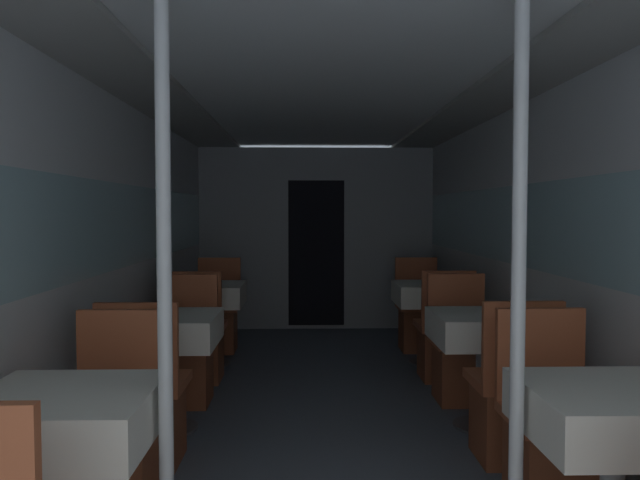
{
  "coord_description": "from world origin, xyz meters",
  "views": [
    {
      "loc": [
        -0.13,
        -1.57,
        1.35
      ],
      "look_at": [
        -0.03,
        2.83,
        1.15
      ],
      "focal_mm": 35.0,
      "sensor_mm": 36.0,
      "label": 1
    }
  ],
  "objects_px": {
    "chair_left_near_2": "(198,346)",
    "dining_table_right_0": "(614,420)",
    "dining_table_right_1": "(483,332)",
    "chair_right_far_1": "(461,361)",
    "chair_left_far_1": "(185,363)",
    "chair_left_far_2": "(217,322)",
    "dining_table_right_2": "(430,296)",
    "chair_right_far_0": "(553,449)",
    "support_pole_right_0": "(518,298)",
    "support_pole_left_0": "(165,299)",
    "chair_right_near_2": "(443,344)",
    "dining_table_left_1": "(168,334)",
    "dining_table_left_2": "(209,297)",
    "chair_left_near_1": "(146,412)",
    "chair_right_far_2": "(419,321)",
    "dining_table_left_0": "(65,425)",
    "chair_left_far_0": "(114,453)",
    "chair_right_near_1": "(511,409)"
  },
  "relations": [
    {
      "from": "dining_table_left_0",
      "to": "dining_table_right_1",
      "type": "xyz_separation_m",
      "value": [
        1.96,
        1.64,
        0.0
      ]
    },
    {
      "from": "chair_left_far_0",
      "to": "chair_right_near_2",
      "type": "xyz_separation_m",
      "value": [
        1.96,
        2.2,
        0.0
      ]
    },
    {
      "from": "dining_table_left_0",
      "to": "support_pole_left_0",
      "type": "distance_m",
      "value": 0.57
    },
    {
      "from": "dining_table_left_0",
      "to": "support_pole_left_0",
      "type": "bearing_deg",
      "value": -0.0
    },
    {
      "from": "dining_table_right_0",
      "to": "chair_right_near_1",
      "type": "height_order",
      "value": "chair_right_near_1"
    },
    {
      "from": "support_pole_right_0",
      "to": "dining_table_right_2",
      "type": "distance_m",
      "value": 3.33
    },
    {
      "from": "dining_table_right_0",
      "to": "chair_right_far_0",
      "type": "relative_size",
      "value": 0.8
    },
    {
      "from": "dining_table_left_2",
      "to": "chair_right_near_2",
      "type": "height_order",
      "value": "chair_right_near_2"
    },
    {
      "from": "chair_left_near_1",
      "to": "dining_table_right_1",
      "type": "xyz_separation_m",
      "value": [
        1.96,
        0.54,
        0.31
      ]
    },
    {
      "from": "chair_right_far_0",
      "to": "chair_right_far_2",
      "type": "distance_m",
      "value": 3.28
    },
    {
      "from": "dining_table_right_2",
      "to": "dining_table_left_2",
      "type": "bearing_deg",
      "value": 180.0
    },
    {
      "from": "chair_right_far_1",
      "to": "chair_right_far_2",
      "type": "xyz_separation_m",
      "value": [
        0.0,
        1.64,
        0.0
      ]
    },
    {
      "from": "dining_table_right_1",
      "to": "chair_right_far_2",
      "type": "bearing_deg",
      "value": 90.0
    },
    {
      "from": "dining_table_right_1",
      "to": "chair_right_near_2",
      "type": "height_order",
      "value": "chair_right_near_2"
    },
    {
      "from": "support_pole_right_0",
      "to": "chair_right_far_2",
      "type": "xyz_separation_m",
      "value": [
        0.35,
        3.82,
        -0.76
      ]
    },
    {
      "from": "support_pole_right_0",
      "to": "chair_right_near_1",
      "type": "bearing_deg",
      "value": 72.2
    },
    {
      "from": "dining_table_right_0",
      "to": "chair_left_far_1",
      "type": "bearing_deg",
      "value": 131.92
    },
    {
      "from": "chair_right_far_1",
      "to": "dining_table_right_2",
      "type": "bearing_deg",
      "value": -90.0
    },
    {
      "from": "chair_right_far_0",
      "to": "dining_table_right_2",
      "type": "bearing_deg",
      "value": -90.0
    },
    {
      "from": "chair_right_far_2",
      "to": "dining_table_right_1",
      "type": "bearing_deg",
      "value": 90.0
    },
    {
      "from": "dining_table_left_2",
      "to": "dining_table_right_0",
      "type": "height_order",
      "value": "same"
    },
    {
      "from": "dining_table_left_2",
      "to": "chair_left_near_1",
      "type": "bearing_deg",
      "value": -90.0
    },
    {
      "from": "dining_table_left_2",
      "to": "chair_right_near_1",
      "type": "relative_size",
      "value": 0.8
    },
    {
      "from": "dining_table_left_1",
      "to": "chair_left_far_1",
      "type": "relative_size",
      "value": 0.8
    },
    {
      "from": "dining_table_right_0",
      "to": "chair_right_far_0",
      "type": "bearing_deg",
      "value": 90.0
    },
    {
      "from": "chair_left_near_2",
      "to": "chair_right_near_2",
      "type": "distance_m",
      "value": 1.96
    },
    {
      "from": "dining_table_right_1",
      "to": "dining_table_right_2",
      "type": "distance_m",
      "value": 1.64
    },
    {
      "from": "support_pole_left_0",
      "to": "chair_right_near_2",
      "type": "bearing_deg",
      "value": 59.66
    },
    {
      "from": "support_pole_left_0",
      "to": "dining_table_right_0",
      "type": "distance_m",
      "value": 1.66
    },
    {
      "from": "support_pole_right_0",
      "to": "chair_left_far_2",
      "type": "bearing_deg",
      "value": 112.78
    },
    {
      "from": "chair_right_far_0",
      "to": "support_pole_right_0",
      "type": "height_order",
      "value": "support_pole_right_0"
    },
    {
      "from": "dining_table_left_1",
      "to": "dining_table_right_1",
      "type": "bearing_deg",
      "value": 0.0
    },
    {
      "from": "dining_table_right_2",
      "to": "chair_left_near_2",
      "type": "bearing_deg",
      "value": -164.57
    },
    {
      "from": "dining_table_left_0",
      "to": "dining_table_left_2",
      "type": "relative_size",
      "value": 1.0
    },
    {
      "from": "chair_right_far_2",
      "to": "dining_table_left_1",
      "type": "bearing_deg",
      "value": 48.08
    },
    {
      "from": "dining_table_left_0",
      "to": "chair_left_near_1",
      "type": "relative_size",
      "value": 0.8
    },
    {
      "from": "dining_table_right_1",
      "to": "chair_right_far_1",
      "type": "xyz_separation_m",
      "value": [
        0.0,
        0.54,
        -0.31
      ]
    },
    {
      "from": "dining_table_left_1",
      "to": "chair_right_near_1",
      "type": "xyz_separation_m",
      "value": [
        1.96,
        -0.54,
        -0.31
      ]
    },
    {
      "from": "chair_left_near_2",
      "to": "dining_table_right_0",
      "type": "distance_m",
      "value": 3.38
    },
    {
      "from": "dining_table_left_1",
      "to": "dining_table_right_1",
      "type": "distance_m",
      "value": 1.96
    },
    {
      "from": "support_pole_right_0",
      "to": "chair_right_far_1",
      "type": "distance_m",
      "value": 2.33
    },
    {
      "from": "dining_table_left_1",
      "to": "chair_right_far_2",
      "type": "distance_m",
      "value": 2.95
    },
    {
      "from": "chair_left_far_0",
      "to": "dining_table_left_2",
      "type": "distance_m",
      "value": 2.76
    },
    {
      "from": "dining_table_left_1",
      "to": "support_pole_right_0",
      "type": "xyz_separation_m",
      "value": [
        1.6,
        -1.64,
        0.44
      ]
    },
    {
      "from": "support_pole_left_0",
      "to": "dining_table_right_1",
      "type": "bearing_deg",
      "value": 45.64
    },
    {
      "from": "chair_left_far_1",
      "to": "chair_left_far_2",
      "type": "xyz_separation_m",
      "value": [
        0.0,
        1.64,
        0.0
      ]
    },
    {
      "from": "dining_table_left_1",
      "to": "chair_left_far_1",
      "type": "height_order",
      "value": "chair_left_far_1"
    },
    {
      "from": "support_pole_left_0",
      "to": "chair_right_near_2",
      "type": "relative_size",
      "value": 2.33
    },
    {
      "from": "dining_table_left_2",
      "to": "dining_table_right_1",
      "type": "bearing_deg",
      "value": -39.96
    },
    {
      "from": "chair_right_far_2",
      "to": "chair_right_far_0",
      "type": "bearing_deg",
      "value": 90.0
    }
  ]
}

